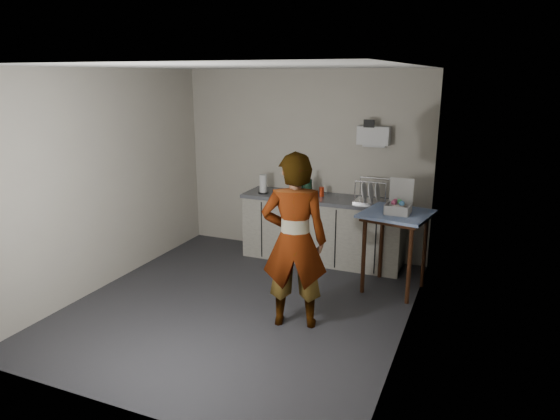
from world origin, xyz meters
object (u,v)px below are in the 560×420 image
at_px(soda_can, 322,192).
at_px(bakery_box, 398,206).
at_px(soap_bottle, 308,185).
at_px(paper_towel, 263,184).
at_px(kitchen_counter, 323,231).
at_px(standing_man, 294,241).
at_px(dish_rack, 371,197).
at_px(dark_bottle, 301,185).
at_px(side_table, 396,223).

xyz_separation_m(soda_can, bakery_box, (1.15, -0.68, 0.08)).
bearing_deg(soap_bottle, paper_towel, -176.48).
height_order(kitchen_counter, bakery_box, bakery_box).
height_order(standing_man, bakery_box, standing_man).
bearing_deg(dish_rack, soap_bottle, -177.83).
bearing_deg(dark_bottle, standing_man, -71.37).
bearing_deg(bakery_box, standing_man, -121.45).
height_order(soda_can, dark_bottle, dark_bottle).
bearing_deg(standing_man, dark_bottle, -88.41).
bearing_deg(soda_can, bakery_box, -30.42).
distance_m(standing_man, soda_can, 1.95).
xyz_separation_m(soap_bottle, dark_bottle, (-0.14, 0.12, -0.04)).
distance_m(standing_man, dish_rack, 1.89).
relative_size(side_table, dish_rack, 2.22).
relative_size(dark_bottle, bakery_box, 0.67).
distance_m(soda_can, paper_towel, 0.83).
bearing_deg(kitchen_counter, dark_bottle, 170.21).
bearing_deg(side_table, dark_bottle, 164.81).
bearing_deg(paper_towel, soap_bottle, 3.52).
bearing_deg(dark_bottle, paper_towel, -162.53).
relative_size(side_table, dark_bottle, 3.75).
distance_m(side_table, soda_can, 1.32).
distance_m(side_table, paper_towel, 2.03).
bearing_deg(dish_rack, paper_towel, -177.25).
height_order(kitchen_counter, standing_man, standing_man).
relative_size(soda_can, paper_towel, 0.49).
xyz_separation_m(dish_rack, bakery_box, (0.45, -0.62, 0.08)).
bearing_deg(standing_man, dish_rack, -117.94).
distance_m(kitchen_counter, bakery_box, 1.43).
relative_size(standing_man, soda_can, 14.15).
bearing_deg(side_table, bakery_box, -47.36).
bearing_deg(dish_rack, soda_can, 175.08).
distance_m(dish_rack, bakery_box, 0.77).
xyz_separation_m(side_table, soda_can, (-1.14, 0.66, 0.13)).
xyz_separation_m(kitchen_counter, bakery_box, (1.11, -0.64, 0.63)).
relative_size(paper_towel, bakery_box, 0.68).
xyz_separation_m(soda_can, paper_towel, (-0.82, -0.13, 0.06)).
xyz_separation_m(kitchen_counter, soda_can, (-0.04, 0.03, 0.55)).
bearing_deg(dish_rack, bakery_box, -53.89).
bearing_deg(paper_towel, kitchen_counter, 6.63).
height_order(soda_can, paper_towel, paper_towel).
bearing_deg(kitchen_counter, standing_man, -80.77).
distance_m(side_table, soap_bottle, 1.44).
distance_m(standing_man, bakery_box, 1.49).
bearing_deg(kitchen_counter, paper_towel, -173.37).
height_order(kitchen_counter, soda_can, soda_can).
bearing_deg(bakery_box, dish_rack, 127.73).
height_order(kitchen_counter, side_table, side_table).
bearing_deg(bakery_box, soda_can, 151.20).
bearing_deg(dish_rack, side_table, -53.77).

